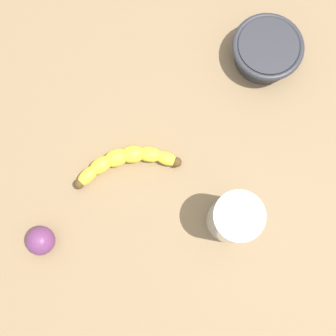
{
  "coord_description": "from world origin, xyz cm",
  "views": [
    {
      "loc": [
        -16.59,
        -3.34,
        81.65
      ],
      "look_at": [
        -2.76,
        -1.85,
        5.0
      ],
      "focal_mm": 45.72,
      "sensor_mm": 36.0,
      "label": 1
    }
  ],
  "objects": [
    {
      "name": "wooden_tabletop",
      "position": [
        0.0,
        0.0,
        1.5
      ],
      "size": [
        120.0,
        120.0,
        3.0
      ],
      "primitive_type": "cube",
      "color": "olive",
      "rests_on": "ground"
    },
    {
      "name": "banana",
      "position": [
        -2.15,
        6.08,
        4.61
      ],
      "size": [
        9.54,
        19.26,
        3.22
      ],
      "rotation": [
        0.0,
        0.0,
        1.9
      ],
      "color": "yellow",
      "rests_on": "wooden_tabletop"
    },
    {
      "name": "plum_fruit",
      "position": [
        -18.16,
        19.04,
        5.57
      ],
      "size": [
        5.15,
        5.15,
        5.15
      ],
      "primitive_type": "sphere",
      "color": "#6B3360",
      "rests_on": "wooden_tabletop"
    },
    {
      "name": "ceramic_bowl",
      "position": [
        21.56,
        -17.94,
        6.12
      ],
      "size": [
        13.54,
        13.54,
        5.25
      ],
      "color": "#2D2D33",
      "rests_on": "wooden_tabletop"
    },
    {
      "name": "smoothie_glass",
      "position": [
        -10.91,
        -13.9,
        8.86
      ],
      "size": [
        8.25,
        8.25,
        12.4
      ],
      "color": "silver",
      "rests_on": "wooden_tabletop"
    }
  ]
}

